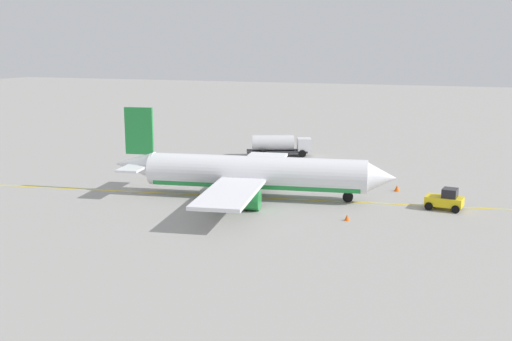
{
  "coord_description": "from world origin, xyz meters",
  "views": [
    {
      "loc": [
        22.24,
        -60.61,
        16.24
      ],
      "look_at": [
        0.0,
        0.0,
        3.0
      ],
      "focal_mm": 43.03,
      "sensor_mm": 36.0,
      "label": 1
    }
  ],
  "objects_px": {
    "fuel_tanker": "(280,145)",
    "safety_cone_nose": "(397,188)",
    "airplane": "(251,174)",
    "safety_cone_wingtip": "(347,217)",
    "pushback_tug": "(445,200)",
    "refueling_worker": "(280,165)"
  },
  "relations": [
    {
      "from": "airplane",
      "to": "safety_cone_wingtip",
      "type": "relative_size",
      "value": 51.88
    },
    {
      "from": "fuel_tanker",
      "to": "safety_cone_nose",
      "type": "bearing_deg",
      "value": -40.99
    },
    {
      "from": "airplane",
      "to": "pushback_tug",
      "type": "relative_size",
      "value": 8.11
    },
    {
      "from": "fuel_tanker",
      "to": "safety_cone_wingtip",
      "type": "height_order",
      "value": "fuel_tanker"
    },
    {
      "from": "safety_cone_nose",
      "to": "safety_cone_wingtip",
      "type": "height_order",
      "value": "safety_cone_nose"
    },
    {
      "from": "airplane",
      "to": "refueling_worker",
      "type": "xyz_separation_m",
      "value": [
        -1.45,
        14.5,
        -1.77
      ]
    },
    {
      "from": "safety_cone_wingtip",
      "to": "fuel_tanker",
      "type": "bearing_deg",
      "value": 118.5
    },
    {
      "from": "pushback_tug",
      "to": "safety_cone_wingtip",
      "type": "height_order",
      "value": "pushback_tug"
    },
    {
      "from": "fuel_tanker",
      "to": "safety_cone_nose",
      "type": "relative_size",
      "value": 13.44
    },
    {
      "from": "fuel_tanker",
      "to": "pushback_tug",
      "type": "xyz_separation_m",
      "value": [
        25.02,
        -23.21,
        -0.71
      ]
    },
    {
      "from": "airplane",
      "to": "pushback_tug",
      "type": "bearing_deg",
      "value": 5.8
    },
    {
      "from": "safety_cone_nose",
      "to": "refueling_worker",
      "type": "bearing_deg",
      "value": 158.92
    },
    {
      "from": "airplane",
      "to": "safety_cone_nose",
      "type": "distance_m",
      "value": 16.87
    },
    {
      "from": "refueling_worker",
      "to": "safety_cone_wingtip",
      "type": "xyz_separation_m",
      "value": [
        13.07,
        -19.79,
        -0.52
      ]
    },
    {
      "from": "fuel_tanker",
      "to": "refueling_worker",
      "type": "distance_m",
      "value": 11.34
    },
    {
      "from": "pushback_tug",
      "to": "fuel_tanker",
      "type": "bearing_deg",
      "value": 137.15
    },
    {
      "from": "airplane",
      "to": "fuel_tanker",
      "type": "height_order",
      "value": "airplane"
    },
    {
      "from": "airplane",
      "to": "safety_cone_nose",
      "type": "bearing_deg",
      "value": 30.0
    },
    {
      "from": "airplane",
      "to": "fuel_tanker",
      "type": "relative_size",
      "value": 3.17
    },
    {
      "from": "airplane",
      "to": "pushback_tug",
      "type": "distance_m",
      "value": 20.23
    },
    {
      "from": "safety_cone_nose",
      "to": "safety_cone_wingtip",
      "type": "relative_size",
      "value": 1.22
    },
    {
      "from": "pushback_tug",
      "to": "safety_cone_nose",
      "type": "height_order",
      "value": "pushback_tug"
    }
  ]
}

